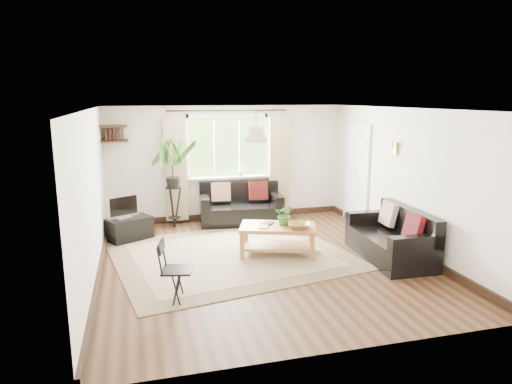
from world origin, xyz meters
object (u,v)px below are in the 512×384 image
object	(u,v)px
palm_stand	(173,184)
folding_chair	(177,271)
tv_stand	(130,229)
sofa_right	(390,235)
sofa_back	(241,205)
coffee_table	(278,240)

from	to	relation	value
palm_stand	folding_chair	world-z (taller)	palm_stand
tv_stand	folding_chair	world-z (taller)	folding_chair
folding_chair	sofa_right	bearing A→B (deg)	-66.31
sofa_right	palm_stand	world-z (taller)	palm_stand
tv_stand	folding_chair	distance (m)	2.87
sofa_right	tv_stand	distance (m)	4.59
sofa_back	sofa_right	size ratio (longest dim) A/B	1.01
sofa_back	coffee_table	world-z (taller)	sofa_back
palm_stand	sofa_back	bearing A→B (deg)	-2.96
sofa_back	palm_stand	bearing A→B (deg)	-177.35
sofa_back	folding_chair	xyz separation A→B (m)	(-1.61, -3.37, 0.01)
tv_stand	palm_stand	xyz separation A→B (m)	(0.87, 0.64, 0.68)
tv_stand	palm_stand	size ratio (longest dim) A/B	0.43
sofa_right	tv_stand	bearing A→B (deg)	-114.76
tv_stand	sofa_back	bearing A→B (deg)	-14.57
coffee_table	folding_chair	distance (m)	2.22
sofa_back	coffee_table	size ratio (longest dim) A/B	1.36
sofa_right	folding_chair	xyz separation A→B (m)	(-3.46, -0.69, 0.01)
sofa_right	coffee_table	distance (m)	1.82
coffee_table	tv_stand	xyz separation A→B (m)	(-2.38, 1.46, -0.04)
coffee_table	palm_stand	size ratio (longest dim) A/B	0.69
tv_stand	sofa_right	bearing A→B (deg)	-56.30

